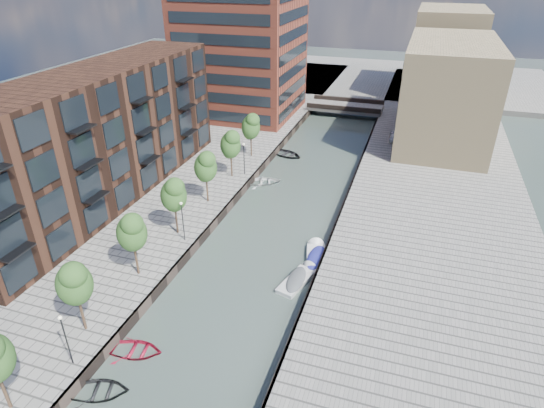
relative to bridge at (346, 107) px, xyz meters
The scene contains 27 objects.
water 32.03m from the bridge, 90.00° to the right, with size 300.00×300.00×0.00m, color #38473F.
quay_left 48.17m from the bridge, 138.37° to the right, with size 60.00×140.00×1.00m, color gray.
quay_right 35.79m from the bridge, 63.43° to the right, with size 20.00×140.00×1.00m, color gray.
quay_wall_left 32.59m from the bridge, 100.79° to the right, with size 0.25×140.00×1.00m, color #332823.
quay_wall_right 32.59m from the bridge, 79.21° to the right, with size 0.25×140.00×1.00m, color #332823.
far_closure 28.01m from the bridge, 90.00° to the left, with size 80.00×40.00×1.00m, color gray.
apartment_block 46.99m from the bridge, 115.46° to the right, with size 8.00×38.00×14.00m, color black.
tower 23.48m from the bridge, 157.62° to the right, with size 18.00×18.00×30.00m, color brown.
tan_block_near 19.99m from the bridge, 32.01° to the right, with size 12.00×25.00×14.00m, color tan.
tan_block_far 23.87m from the bridge, 45.00° to the left, with size 12.00×20.00×16.00m, color tan.
bridge is the anchor object (origin of this frame).
tree_1 61.71m from the bridge, 97.93° to the right, with size 2.50×2.50×5.95m.
tree_2 54.81m from the bridge, 98.95° to the right, with size 2.50×2.50×5.95m.
tree_3 47.92m from the bridge, 100.25° to the right, with size 2.50×2.50×5.95m.
tree_4 41.08m from the bridge, 102.00° to the right, with size 2.50×2.50×5.95m.
tree_5 34.30m from the bridge, 104.44° to the right, with size 2.50×2.50×5.95m.
tree_6 27.63m from the bridge, 108.10° to the right, with size 2.50×2.50×5.95m.
lamp_0 64.44m from the bridge, 96.42° to the right, with size 0.24×0.24×4.12m.
lamp_1 48.58m from the bridge, 98.53° to the right, with size 0.24×0.24×4.12m.
lamp_2 32.87m from the bridge, 102.68° to the right, with size 0.24×0.24×4.12m.
sloop_0 65.05m from the bridge, 94.13° to the right, with size 2.88×4.03×0.83m, color black.
sloop_2 61.27m from the bridge, 94.11° to the right, with size 2.86×4.00×0.83m, color #A6122D.
sloop_3 32.26m from the bridge, 98.47° to the right, with size 3.22×4.51×0.94m, color white.
sloop_4 22.68m from the bridge, 101.54° to the right, with size 3.45×4.84×1.00m, color black.
motorboat_3 46.02m from the bridge, 83.39° to the right, with size 2.78×5.22×1.66m.
motorboat_4 49.70m from the bridge, 84.67° to the right, with size 2.75×4.92×1.56m.
car 16.95m from the bridge, 55.15° to the right, with size 1.44×3.59×1.22m, color #BCBEC1.
Camera 1 is at (12.30, -8.53, 24.98)m, focal length 30.00 mm.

